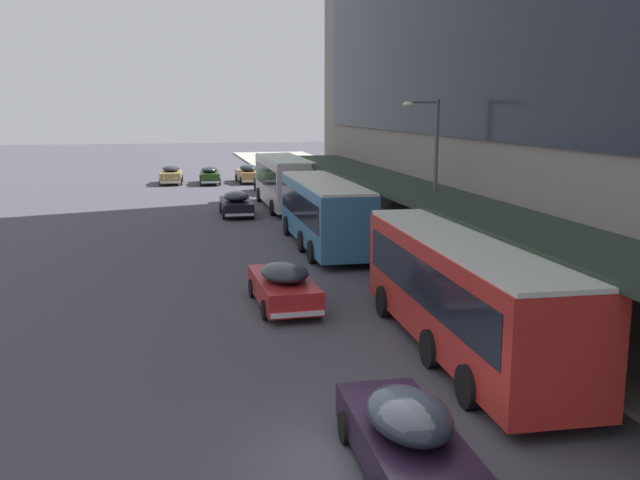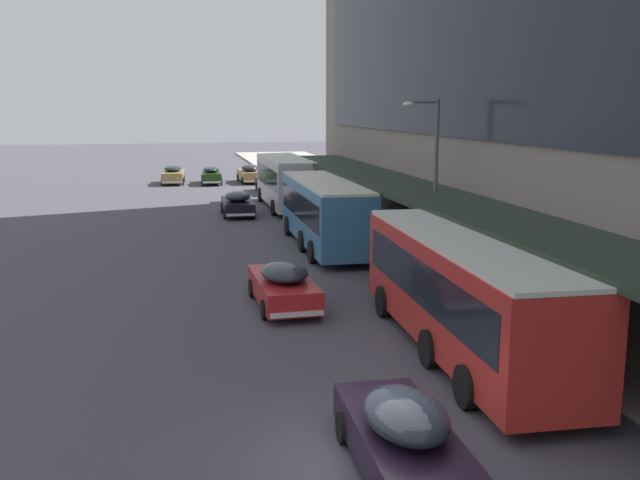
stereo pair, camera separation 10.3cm
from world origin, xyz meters
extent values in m
plane|color=#44424D|center=(0.00, 0.00, 0.00)|extent=(240.00, 240.00, 0.00)
cube|color=red|center=(4.08, 5.46, 1.73)|extent=(2.89, 11.13, 2.75)
cube|color=black|center=(4.08, 5.46, 2.06)|extent=(2.90, 10.25, 1.21)
cube|color=silver|center=(4.08, 5.46, 3.15)|extent=(2.79, 11.12, 0.12)
cube|color=black|center=(4.29, 11.02, 2.85)|extent=(1.24, 0.11, 0.36)
cylinder|color=black|center=(2.99, 9.26, 0.50)|extent=(0.29, 1.01, 1.00)
cylinder|color=black|center=(5.46, 9.17, 0.50)|extent=(0.29, 1.01, 1.00)
cylinder|color=black|center=(2.72, 2.09, 0.50)|extent=(0.29, 1.01, 1.00)
cylinder|color=black|center=(5.19, 2.00, 0.50)|extent=(0.29, 1.01, 1.00)
cylinder|color=black|center=(2.81, 4.68, 0.50)|extent=(0.29, 1.01, 1.00)
cylinder|color=black|center=(5.29, 4.59, 0.50)|extent=(0.29, 1.01, 1.00)
cube|color=beige|center=(3.97, 34.37, 1.80)|extent=(2.49, 10.23, 2.91)
cube|color=black|center=(3.97, 34.37, 2.15)|extent=(2.53, 9.42, 1.28)
cube|color=silver|center=(3.97, 34.37, 3.31)|extent=(2.40, 10.23, 0.12)
cube|color=black|center=(3.99, 39.52, 3.01)|extent=(1.22, 0.07, 0.36)
cylinder|color=black|center=(2.76, 37.85, 0.50)|extent=(0.26, 1.00, 1.00)
cylinder|color=black|center=(5.21, 37.84, 0.50)|extent=(0.26, 1.00, 1.00)
cylinder|color=black|center=(2.73, 31.21, 0.50)|extent=(0.26, 1.00, 1.00)
cylinder|color=black|center=(5.17, 31.19, 0.50)|extent=(0.26, 1.00, 1.00)
cube|color=teal|center=(3.62, 20.76, 1.72)|extent=(2.62, 10.68, 2.75)
cube|color=black|center=(3.62, 20.76, 2.05)|extent=(2.65, 9.83, 1.21)
cube|color=silver|center=(3.62, 20.76, 3.15)|extent=(2.53, 10.68, 0.12)
cube|color=black|center=(3.71, 26.12, 2.85)|extent=(1.23, 0.08, 0.36)
cylinder|color=black|center=(2.45, 24.40, 0.50)|extent=(0.27, 1.00, 1.00)
cylinder|color=black|center=(4.91, 24.36, 0.50)|extent=(0.27, 1.00, 1.00)
cylinder|color=black|center=(2.34, 17.48, 0.50)|extent=(0.27, 1.00, 1.00)
cylinder|color=black|center=(4.80, 17.44, 0.50)|extent=(0.27, 1.00, 1.00)
cylinder|color=black|center=(2.38, 19.98, 0.50)|extent=(0.27, 1.00, 1.00)
cylinder|color=black|center=(4.84, 19.94, 0.50)|extent=(0.27, 1.00, 1.00)
cube|color=black|center=(0.56, 31.80, 0.59)|extent=(1.85, 4.39, 0.73)
ellipsoid|color=#1E232D|center=(0.56, 31.58, 1.23)|extent=(1.61, 2.43, 0.60)
cube|color=silver|center=(0.60, 34.03, 0.37)|extent=(1.69, 0.15, 0.14)
cube|color=silver|center=(0.52, 29.57, 0.37)|extent=(1.69, 0.15, 0.14)
sphere|color=silver|center=(0.11, 34.01, 0.64)|extent=(0.18, 0.18, 0.18)
sphere|color=silver|center=(1.09, 33.99, 0.64)|extent=(0.18, 0.18, 0.18)
cylinder|color=black|center=(-0.30, 33.17, 0.32)|extent=(0.15, 0.64, 0.64)
cylinder|color=black|center=(1.47, 33.13, 0.32)|extent=(0.15, 0.64, 0.64)
cylinder|color=black|center=(-0.35, 30.46, 0.32)|extent=(0.15, 0.64, 0.64)
cylinder|color=black|center=(1.43, 30.43, 0.32)|extent=(0.15, 0.64, 0.64)
cube|color=#9D733E|center=(3.53, 50.83, 0.63)|extent=(1.88, 4.57, 0.82)
ellipsoid|color=#1E232D|center=(3.54, 50.61, 1.31)|extent=(1.60, 2.54, 0.60)
cube|color=silver|center=(3.43, 53.13, 0.37)|extent=(1.62, 0.18, 0.14)
cube|color=silver|center=(3.62, 48.53, 0.37)|extent=(1.62, 0.18, 0.14)
sphere|color=silver|center=(2.97, 53.08, 0.68)|extent=(0.18, 0.18, 0.18)
sphere|color=silver|center=(3.90, 53.12, 0.68)|extent=(0.18, 0.18, 0.18)
cylinder|color=black|center=(2.62, 52.19, 0.32)|extent=(0.17, 0.65, 0.64)
cylinder|color=black|center=(4.32, 52.26, 0.32)|extent=(0.17, 0.65, 0.64)
cylinder|color=black|center=(2.73, 49.40, 0.32)|extent=(0.17, 0.65, 0.64)
cylinder|color=black|center=(4.43, 49.47, 0.32)|extent=(0.17, 0.65, 0.64)
cube|color=black|center=(4.37, 43.18, 0.61)|extent=(2.07, 4.82, 0.77)
ellipsoid|color=#1E232D|center=(4.38, 42.95, 1.22)|extent=(1.74, 2.68, 0.51)
cube|color=silver|center=(4.25, 45.60, 0.37)|extent=(1.75, 0.21, 0.14)
cube|color=silver|center=(4.49, 40.77, 0.37)|extent=(1.75, 0.21, 0.14)
sphere|color=silver|center=(3.75, 45.54, 0.66)|extent=(0.18, 0.18, 0.18)
sphere|color=silver|center=(4.76, 45.59, 0.66)|extent=(0.18, 0.18, 0.18)
cylinder|color=black|center=(3.38, 44.60, 0.32)|extent=(0.17, 0.65, 0.64)
cylinder|color=black|center=(5.21, 44.69, 0.32)|extent=(0.17, 0.65, 0.64)
cylinder|color=black|center=(3.53, 41.67, 0.32)|extent=(0.17, 0.65, 0.64)
cylinder|color=black|center=(5.36, 41.76, 0.32)|extent=(0.17, 0.65, 0.64)
cube|color=olive|center=(-3.12, 51.24, 0.64)|extent=(1.99, 4.39, 0.85)
ellipsoid|color=#1E232D|center=(-3.10, 51.46, 1.31)|extent=(1.67, 2.45, 0.53)
cube|color=silver|center=(-3.25, 49.05, 0.37)|extent=(1.66, 0.22, 0.14)
cube|color=silver|center=(-2.99, 53.44, 0.37)|extent=(1.66, 0.22, 0.14)
sphere|color=silver|center=(-2.77, 49.05, 0.69)|extent=(0.18, 0.18, 0.18)
sphere|color=silver|center=(-3.72, 49.11, 0.69)|extent=(0.18, 0.18, 0.18)
cylinder|color=black|center=(-2.33, 49.86, 0.32)|extent=(0.18, 0.65, 0.64)
cylinder|color=black|center=(-4.06, 49.97, 0.32)|extent=(0.18, 0.65, 0.64)
cylinder|color=black|center=(-2.17, 52.52, 0.32)|extent=(0.18, 0.65, 0.64)
cylinder|color=black|center=(-3.91, 52.62, 0.32)|extent=(0.18, 0.65, 0.64)
cube|color=#AE2021|center=(0.05, 11.15, 0.60)|extent=(1.90, 4.54, 0.77)
ellipsoid|color=#1E232D|center=(0.06, 10.92, 1.24)|extent=(1.63, 2.51, 0.55)
cube|color=silver|center=(-0.01, 13.44, 0.37)|extent=(1.69, 0.16, 0.14)
cube|color=silver|center=(0.11, 8.85, 0.37)|extent=(1.69, 0.16, 0.14)
sphere|color=silver|center=(-0.50, 13.40, 0.65)|extent=(0.18, 0.18, 0.18)
sphere|color=silver|center=(0.48, 13.43, 0.65)|extent=(0.18, 0.18, 0.18)
cylinder|color=black|center=(-0.87, 12.52, 0.32)|extent=(0.16, 0.64, 0.64)
cylinder|color=black|center=(0.90, 12.56, 0.32)|extent=(0.16, 0.64, 0.64)
cylinder|color=black|center=(-0.80, 9.73, 0.32)|extent=(0.16, 0.64, 0.64)
cylinder|color=black|center=(0.98, 9.78, 0.32)|extent=(0.16, 0.64, 0.64)
cube|color=#213A14|center=(0.16, 50.55, 0.63)|extent=(1.83, 4.59, 0.81)
ellipsoid|color=#1E232D|center=(0.15, 50.33, 1.26)|extent=(1.54, 2.55, 0.51)
cube|color=silver|center=(0.26, 52.86, 0.37)|extent=(1.54, 0.19, 0.14)
cube|color=silver|center=(0.05, 48.25, 0.37)|extent=(1.54, 0.19, 0.14)
sphere|color=silver|center=(-0.18, 52.85, 0.68)|extent=(0.18, 0.18, 0.18)
sphere|color=silver|center=(0.71, 52.81, 0.68)|extent=(0.18, 0.18, 0.18)
cylinder|color=black|center=(-0.59, 51.99, 0.32)|extent=(0.17, 0.65, 0.64)
cylinder|color=black|center=(1.03, 51.91, 0.32)|extent=(0.17, 0.65, 0.64)
cylinder|color=black|center=(-0.72, 49.19, 0.32)|extent=(0.17, 0.65, 0.64)
cylinder|color=black|center=(0.90, 49.12, 0.32)|extent=(0.17, 0.65, 0.64)
cube|color=black|center=(0.39, -0.34, 0.58)|extent=(1.80, 4.41, 0.72)
ellipsoid|color=#1E232D|center=(0.38, -0.56, 1.24)|extent=(1.54, 2.44, 0.66)
cube|color=silver|center=(0.46, 1.89, 0.37)|extent=(1.59, 0.17, 0.14)
sphere|color=silver|center=(0.00, 1.88, 0.63)|extent=(0.18, 0.18, 0.18)
sphere|color=silver|center=(0.92, 1.85, 0.63)|extent=(0.18, 0.18, 0.18)
cylinder|color=black|center=(-0.40, 1.04, 0.32)|extent=(0.16, 0.64, 0.64)
cylinder|color=black|center=(1.27, 0.99, 0.32)|extent=(0.16, 0.64, 0.64)
cylinder|color=#4C4C51|center=(6.78, 14.64, 3.54)|extent=(0.16, 0.16, 6.78)
cylinder|color=#4C4C51|center=(6.18, 14.64, 6.83)|extent=(1.20, 0.10, 0.10)
ellipsoid|color=silver|center=(5.58, 14.64, 6.75)|extent=(0.44, 0.28, 0.20)
camera|label=1|loc=(-3.75, -11.93, 6.70)|focal=40.00mm
camera|label=2|loc=(-3.65, -11.95, 6.70)|focal=40.00mm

